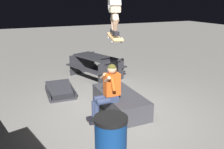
{
  "coord_description": "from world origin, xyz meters",
  "views": [
    {
      "loc": [
        -4.69,
        2.29,
        2.59
      ],
      "look_at": [
        -0.2,
        0.25,
        1.05
      ],
      "focal_mm": 38.06,
      "sensor_mm": 36.0,
      "label": 1
    }
  ],
  "objects_px": {
    "picnic_table_back": "(96,63)",
    "trash_bin": "(111,143)",
    "person_sitting_on_ledge": "(108,90)",
    "kicker_ramp": "(60,92)",
    "skater_airborne": "(114,3)",
    "skateboard": "(115,37)",
    "ledge_box_main": "(120,101)"
  },
  "relations": [
    {
      "from": "picnic_table_back",
      "to": "trash_bin",
      "type": "distance_m",
      "value": 4.76
    },
    {
      "from": "person_sitting_on_ledge",
      "to": "kicker_ramp",
      "type": "distance_m",
      "value": 2.11
    },
    {
      "from": "person_sitting_on_ledge",
      "to": "skater_airborne",
      "type": "relative_size",
      "value": 1.14
    },
    {
      "from": "skater_airborne",
      "to": "trash_bin",
      "type": "distance_m",
      "value": 2.78
    },
    {
      "from": "skater_airborne",
      "to": "skateboard",
      "type": "bearing_deg",
      "value": 164.11
    },
    {
      "from": "ledge_box_main",
      "to": "skater_airborne",
      "type": "bearing_deg",
      "value": 127.84
    },
    {
      "from": "picnic_table_back",
      "to": "skater_airborne",
      "type": "bearing_deg",
      "value": 167.24
    },
    {
      "from": "person_sitting_on_ledge",
      "to": "skateboard",
      "type": "bearing_deg",
      "value": -76.18
    },
    {
      "from": "skateboard",
      "to": "trash_bin",
      "type": "bearing_deg",
      "value": 153.21
    },
    {
      "from": "skater_airborne",
      "to": "picnic_table_back",
      "type": "distance_m",
      "value": 3.58
    },
    {
      "from": "kicker_ramp",
      "to": "ledge_box_main",
      "type": "bearing_deg",
      "value": -145.25
    },
    {
      "from": "person_sitting_on_ledge",
      "to": "trash_bin",
      "type": "bearing_deg",
      "value": 158.13
    },
    {
      "from": "picnic_table_back",
      "to": "kicker_ramp",
      "type": "bearing_deg",
      "value": 125.35
    },
    {
      "from": "skateboard",
      "to": "kicker_ramp",
      "type": "distance_m",
      "value": 2.71
    },
    {
      "from": "person_sitting_on_ledge",
      "to": "picnic_table_back",
      "type": "relative_size",
      "value": 0.62
    },
    {
      "from": "ledge_box_main",
      "to": "trash_bin",
      "type": "distance_m",
      "value": 2.15
    },
    {
      "from": "trash_bin",
      "to": "skater_airborne",
      "type": "bearing_deg",
      "value": -26.46
    },
    {
      "from": "ledge_box_main",
      "to": "kicker_ramp",
      "type": "bearing_deg",
      "value": 34.75
    },
    {
      "from": "person_sitting_on_ledge",
      "to": "trash_bin",
      "type": "distance_m",
      "value": 1.69
    },
    {
      "from": "kicker_ramp",
      "to": "picnic_table_back",
      "type": "height_order",
      "value": "picnic_table_back"
    },
    {
      "from": "picnic_table_back",
      "to": "trash_bin",
      "type": "relative_size",
      "value": 2.26
    },
    {
      "from": "ledge_box_main",
      "to": "picnic_table_back",
      "type": "relative_size",
      "value": 0.85
    },
    {
      "from": "picnic_table_back",
      "to": "skateboard",
      "type": "bearing_deg",
      "value": 167.18
    },
    {
      "from": "person_sitting_on_ledge",
      "to": "skater_airborne",
      "type": "xyz_separation_m",
      "value": [
        0.1,
        -0.2,
        1.83
      ]
    },
    {
      "from": "skater_airborne",
      "to": "trash_bin",
      "type": "bearing_deg",
      "value": 153.54
    },
    {
      "from": "skateboard",
      "to": "picnic_table_back",
      "type": "height_order",
      "value": "skateboard"
    },
    {
      "from": "person_sitting_on_ledge",
      "to": "picnic_table_back",
      "type": "distance_m",
      "value": 3.1
    },
    {
      "from": "picnic_table_back",
      "to": "trash_bin",
      "type": "xyz_separation_m",
      "value": [
        -4.52,
        1.47,
        -0.04
      ]
    },
    {
      "from": "ledge_box_main",
      "to": "skater_airborne",
      "type": "relative_size",
      "value": 1.56
    },
    {
      "from": "ledge_box_main",
      "to": "skater_airborne",
      "type": "xyz_separation_m",
      "value": [
        -0.2,
        0.25,
        2.31
      ]
    },
    {
      "from": "trash_bin",
      "to": "skateboard",
      "type": "bearing_deg",
      "value": -26.79
    },
    {
      "from": "skater_airborne",
      "to": "ledge_box_main",
      "type": "bearing_deg",
      "value": -52.16
    }
  ]
}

